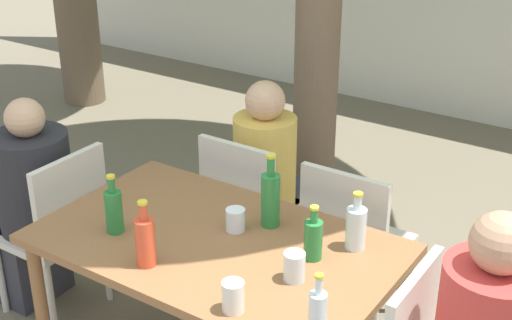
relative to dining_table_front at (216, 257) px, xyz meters
name	(u,v)px	position (x,y,z in m)	size (l,w,h in m)	color
dining_table_front	(216,257)	(0.00, 0.00, 0.00)	(1.49, 0.90, 0.76)	brown
patio_chair_0	(59,224)	(-0.98, 0.00, -0.16)	(0.44, 0.44, 0.91)	beige
patio_chair_2	(249,206)	(-0.30, 0.68, -0.16)	(0.44, 0.44, 0.91)	beige
patio_chair_3	(352,239)	(0.30, 0.68, -0.16)	(0.44, 0.44, 0.91)	beige
person_seated_0	(27,212)	(-1.21, 0.00, -0.16)	(0.59, 0.38, 1.15)	#383842
person_seated_2	(274,189)	(-0.30, 0.92, -0.16)	(0.33, 0.57, 1.16)	#383842
soda_bottle_0	(145,240)	(-0.12, -0.29, 0.19)	(0.08, 0.08, 0.28)	#DB4C2D
water_bottle_1	(356,227)	(0.50, 0.27, 0.18)	(0.08, 0.08, 0.25)	silver
green_bottle_2	(114,210)	(-0.39, -0.18, 0.18)	(0.07, 0.07, 0.26)	#287A38
water_bottle_3	(317,315)	(0.66, -0.32, 0.18)	(0.06, 0.06, 0.26)	silver
green_bottle_4	(271,198)	(0.12, 0.23, 0.21)	(0.08, 0.08, 0.33)	#287A38
green_bottle_5	(313,238)	(0.40, 0.10, 0.17)	(0.07, 0.07, 0.23)	#287A38
drinking_glass_0	(235,220)	(0.02, 0.11, 0.13)	(0.08, 0.08, 0.10)	white
drinking_glass_1	(233,296)	(0.34, -0.35, 0.14)	(0.08, 0.08, 0.12)	silver
drinking_glass_2	(294,266)	(0.42, -0.07, 0.14)	(0.08, 0.08, 0.11)	silver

